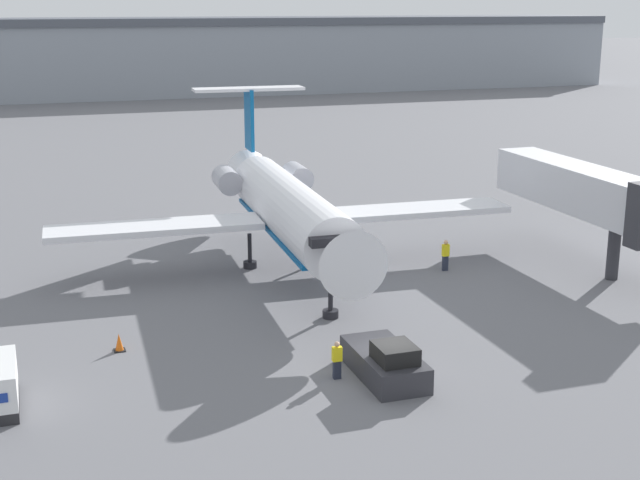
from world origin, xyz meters
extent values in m
plane|color=slate|center=(0.00, 0.00, 0.00)|extent=(600.00, 600.00, 0.00)
cube|color=#8C939E|center=(0.00, 120.00, 5.69)|extent=(180.00, 16.00, 11.37)
cube|color=#4C515B|center=(0.00, 120.00, 11.97)|extent=(180.00, 16.80, 1.20)
cylinder|color=white|center=(0.55, 15.56, 3.71)|extent=(4.11, 18.06, 3.27)
cone|color=white|center=(0.06, 5.31, 3.71)|extent=(3.39, 2.76, 3.27)
cube|color=black|center=(0.11, 6.35, 4.28)|extent=(2.81, 0.83, 0.44)
cone|color=white|center=(1.05, 26.31, 3.71)|extent=(3.11, 3.73, 2.94)
cube|color=#0C5999|center=(0.55, 15.56, 2.65)|extent=(3.70, 16.25, 0.20)
cube|color=white|center=(8.18, 16.10, 2.98)|extent=(12.06, 3.54, 0.36)
cube|color=white|center=(-7.00, 16.82, 2.98)|extent=(12.06, 3.54, 0.36)
cylinder|color=#ADADB7|center=(3.22, 22.97, 4.12)|extent=(1.66, 2.84, 1.54)
cylinder|color=#ADADB7|center=(-1.42, 23.19, 4.12)|extent=(1.66, 2.84, 1.54)
cube|color=#0C5999|center=(1.09, 27.03, 7.40)|extent=(0.34, 2.21, 4.12)
cube|color=white|center=(1.09, 27.03, 9.46)|extent=(7.49, 2.15, 0.20)
cylinder|color=black|center=(0.17, 7.61, 1.04)|extent=(0.24, 0.24, 2.08)
cylinder|color=black|center=(0.17, 7.61, 0.20)|extent=(0.80, 0.80, 0.40)
cylinder|color=black|center=(-1.50, 17.16, 1.04)|extent=(0.24, 0.24, 2.08)
cylinder|color=black|center=(-1.50, 17.16, 0.20)|extent=(0.80, 0.80, 0.40)
cylinder|color=black|center=(2.74, 16.96, 1.04)|extent=(0.24, 0.24, 2.08)
cylinder|color=black|center=(2.74, 16.96, 0.20)|extent=(0.80, 0.80, 0.40)
cube|color=#2D2D33|center=(-0.04, 0.18, 0.55)|extent=(2.24, 4.79, 1.09)
cube|color=black|center=(-0.04, -0.87, 1.44)|extent=(1.56, 1.73, 0.70)
cube|color=black|center=(-0.04, 2.48, 0.38)|extent=(2.01, 0.30, 0.65)
cube|color=#232838|center=(-2.00, 0.57, 0.39)|extent=(0.32, 0.20, 0.78)
cube|color=yellow|center=(-2.00, 0.57, 1.09)|extent=(0.40, 0.24, 0.62)
sphere|color=tan|center=(-2.00, 0.57, 1.52)|extent=(0.23, 0.23, 0.23)
cube|color=#232838|center=(9.12, 13.03, 0.44)|extent=(0.32, 0.20, 0.88)
cube|color=yellow|center=(9.12, 13.03, 1.23)|extent=(0.40, 0.24, 0.70)
sphere|color=tan|center=(9.12, 13.03, 1.71)|extent=(0.26, 0.26, 0.26)
cube|color=black|center=(-10.22, 6.54, 0.02)|extent=(0.52, 0.52, 0.04)
cone|color=orange|center=(-10.22, 6.54, 0.42)|extent=(0.37, 0.37, 0.77)
cylinder|color=#2D2D33|center=(17.30, 8.59, 1.60)|extent=(0.70, 0.70, 3.20)
cube|color=silver|center=(17.30, 12.70, 4.50)|extent=(2.60, 13.69, 2.60)
camera|label=1|loc=(-13.55, -31.62, 15.13)|focal=50.00mm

